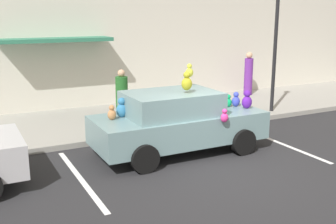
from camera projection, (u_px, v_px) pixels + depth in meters
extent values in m
plane|color=#262628|center=(223.00, 171.00, 9.11)|extent=(60.00, 60.00, 0.00)
cube|color=gray|center=(136.00, 118.00, 13.42)|extent=(24.00, 4.00, 0.15)
cube|color=beige|center=(111.00, 19.00, 14.56)|extent=(24.00, 0.30, 6.40)
cube|color=#2D7257|center=(55.00, 40.00, 13.30)|extent=(3.60, 1.10, 0.12)
cube|color=silver|center=(279.00, 143.00, 11.07)|extent=(0.12, 3.60, 0.01)
cube|color=silver|center=(80.00, 178.00, 8.68)|extent=(0.12, 3.60, 0.01)
cube|color=gray|center=(179.00, 127.00, 10.19)|extent=(4.24, 1.74, 0.68)
cube|color=gray|center=(171.00, 103.00, 9.95)|extent=(2.21, 1.53, 0.56)
cylinder|color=black|center=(205.00, 125.00, 11.60)|extent=(0.64, 0.22, 0.64)
cylinder|color=black|center=(243.00, 142.00, 10.09)|extent=(0.64, 0.22, 0.64)
cylinder|color=black|center=(117.00, 137.00, 10.44)|extent=(0.64, 0.22, 0.64)
cylinder|color=black|center=(145.00, 159.00, 8.93)|extent=(0.64, 0.22, 0.64)
ellipsoid|color=#EA3690|center=(224.00, 118.00, 9.58)|extent=(0.19, 0.15, 0.22)
sphere|color=#EA3690|center=(225.00, 111.00, 9.54)|extent=(0.12, 0.12, 0.12)
ellipsoid|color=#86BF19|center=(151.00, 113.00, 9.80)|extent=(0.17, 0.14, 0.20)
sphere|color=#86BF19|center=(151.00, 107.00, 9.77)|extent=(0.11, 0.11, 0.11)
ellipsoid|color=#BB7C4A|center=(112.00, 115.00, 9.51)|extent=(0.21, 0.17, 0.24)
sphere|color=#BB7C4A|center=(112.00, 108.00, 9.47)|extent=(0.13, 0.13, 0.13)
ellipsoid|color=yellow|center=(189.00, 73.00, 10.65)|extent=(0.21, 0.17, 0.24)
sphere|color=yellow|center=(189.00, 66.00, 10.61)|extent=(0.13, 0.13, 0.13)
ellipsoid|color=#5D1DA4|center=(247.00, 102.00, 10.65)|extent=(0.28, 0.23, 0.33)
sphere|color=#5D1DA4|center=(247.00, 94.00, 10.59)|extent=(0.18, 0.18, 0.18)
ellipsoid|color=#A49C1E|center=(187.00, 84.00, 9.68)|extent=(0.26, 0.21, 0.31)
sphere|color=#A49C1E|center=(187.00, 75.00, 9.63)|extent=(0.17, 0.17, 0.17)
ellipsoid|color=#3E4CCB|center=(236.00, 101.00, 10.88)|extent=(0.23, 0.19, 0.27)
sphere|color=#3E4CCB|center=(236.00, 95.00, 10.84)|extent=(0.14, 0.14, 0.14)
ellipsoid|color=#12A55A|center=(228.00, 103.00, 10.83)|extent=(0.19, 0.16, 0.23)
sphere|color=#12A55A|center=(228.00, 97.00, 10.79)|extent=(0.12, 0.12, 0.12)
ellipsoid|color=teal|center=(122.00, 110.00, 9.75)|extent=(0.27, 0.22, 0.32)
sphere|color=teal|center=(122.00, 101.00, 9.70)|extent=(0.17, 0.17, 0.17)
ellipsoid|color=maroon|center=(145.00, 107.00, 10.20)|extent=(0.24, 0.20, 0.29)
sphere|color=maroon|center=(145.00, 99.00, 10.15)|extent=(0.15, 0.15, 0.15)
ellipsoid|color=beige|center=(220.00, 110.00, 13.12)|extent=(0.39, 0.33, 0.49)
sphere|color=beige|center=(220.00, 99.00, 13.04)|extent=(0.28, 0.28, 0.28)
sphere|color=beige|center=(218.00, 96.00, 12.97)|extent=(0.11, 0.11, 0.11)
sphere|color=beige|center=(223.00, 96.00, 13.06)|extent=(0.11, 0.11, 0.11)
cylinder|color=black|center=(275.00, 53.00, 13.56)|extent=(0.12, 0.12, 3.94)
cylinder|color=#682B90|center=(248.00, 77.00, 16.64)|extent=(0.34, 0.34, 1.47)
sphere|color=tan|center=(249.00, 55.00, 16.44)|extent=(0.25, 0.25, 0.25)
cylinder|color=#225E24|center=(122.00, 101.00, 12.15)|extent=(0.36, 0.36, 1.43)
sphere|color=tan|center=(121.00, 73.00, 11.96)|extent=(0.21, 0.21, 0.21)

